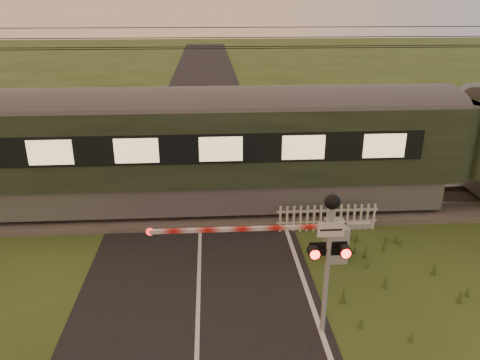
{
  "coord_description": "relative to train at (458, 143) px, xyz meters",
  "views": [
    {
      "loc": [
        0.38,
        -8.53,
        6.94
      ],
      "look_at": [
        1.17,
        3.2,
        2.35
      ],
      "focal_mm": 35.0,
      "sensor_mm": 36.0,
      "label": 1
    }
  ],
  "objects": [
    {
      "name": "crossing_signal",
      "position": [
        -6.18,
        -6.67,
        0.03
      ],
      "size": [
        0.84,
        0.35,
        3.32
      ],
      "color": "gray",
      "rests_on": "ground"
    },
    {
      "name": "ground",
      "position": [
        -8.96,
        -6.5,
        -2.25
      ],
      "size": [
        160.0,
        160.0,
        0.0
      ],
      "primitive_type": "plane",
      "color": "#34461B",
      "rests_on": "ground"
    },
    {
      "name": "picket_fence",
      "position": [
        -4.93,
        -1.89,
        -1.8
      ],
      "size": [
        3.23,
        0.07,
        0.88
      ],
      "color": "silver",
      "rests_on": "ground"
    },
    {
      "name": "boom_gate",
      "position": [
        -5.37,
        -3.54,
        -1.65
      ],
      "size": [
        6.27,
        0.83,
        1.1
      ],
      "color": "gray",
      "rests_on": "ground"
    },
    {
      "name": "track_bed",
      "position": [
        -8.96,
        0.0,
        -2.18
      ],
      "size": [
        140.0,
        3.4,
        0.39
      ],
      "color": "#47423D",
      "rests_on": "ground"
    },
    {
      "name": "road",
      "position": [
        -8.94,
        -6.73,
        -2.24
      ],
      "size": [
        6.0,
        140.0,
        0.03
      ],
      "color": "black",
      "rests_on": "ground"
    },
    {
      "name": "overhead_wires",
      "position": [
        -8.96,
        0.0,
        3.48
      ],
      "size": [
        120.0,
        0.62,
        0.62
      ],
      "color": "black",
      "rests_on": "ground"
    },
    {
      "name": "train",
      "position": [
        0.0,
        0.0,
        0.0
      ],
      "size": [
        42.18,
        2.91,
        3.93
      ],
      "color": "slate",
      "rests_on": "ground"
    }
  ]
}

